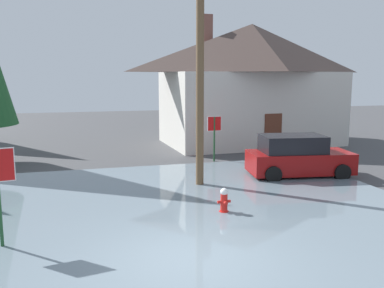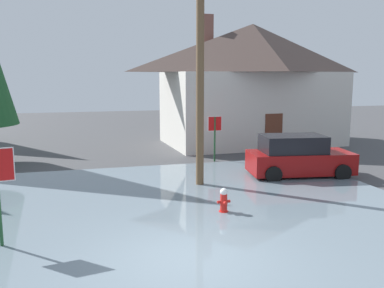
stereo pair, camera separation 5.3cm
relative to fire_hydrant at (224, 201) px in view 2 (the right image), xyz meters
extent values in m
cube|color=#424244|center=(-1.80, -2.77, -0.43)|extent=(80.00, 80.00, 0.10)
cube|color=slate|center=(-0.59, 0.29, -0.34)|extent=(13.41, 13.02, 0.08)
cube|color=silver|center=(-1.17, -4.01, -0.38)|extent=(3.24, 0.59, 0.01)
cylinder|color=red|center=(0.00, 0.00, -0.33)|extent=(0.28, 0.28, 0.09)
cylinder|color=red|center=(0.00, 0.00, -0.03)|extent=(0.20, 0.20, 0.51)
sphere|color=white|center=(0.00, 0.00, 0.28)|extent=(0.22, 0.22, 0.22)
cylinder|color=red|center=(-0.15, 0.00, -0.01)|extent=(0.09, 0.08, 0.08)
cylinder|color=red|center=(0.15, 0.00, -0.01)|extent=(0.09, 0.08, 0.08)
cylinder|color=red|center=(0.00, -0.15, -0.01)|extent=(0.10, 0.09, 0.10)
cylinder|color=brown|center=(0.20, 3.19, 3.85)|extent=(0.28, 0.28, 8.46)
cylinder|color=#1E4C28|center=(2.12, 7.32, 0.67)|extent=(0.08, 0.08, 2.10)
cube|color=white|center=(2.12, 7.32, 1.40)|extent=(0.68, 0.07, 0.68)
cube|color=red|center=(2.12, 7.32, 1.40)|extent=(0.64, 0.08, 0.64)
cube|color=beige|center=(5.89, 11.94, 1.71)|extent=(10.00, 6.00, 4.19)
pyramid|color=#473833|center=(5.89, 11.94, 5.17)|extent=(10.80, 6.48, 2.72)
cube|color=brown|center=(3.41, 12.83, 5.85)|extent=(0.63, 0.63, 2.45)
cube|color=#592D1E|center=(6.01, 9.14, 0.62)|extent=(1.00, 0.10, 2.00)
cube|color=maroon|center=(4.47, 3.60, 0.20)|extent=(4.23, 2.29, 0.82)
cube|color=black|center=(4.15, 3.65, 0.95)|extent=(2.60, 1.86, 0.67)
cylinder|color=black|center=(5.95, 4.28, -0.06)|extent=(0.66, 0.31, 0.64)
cylinder|color=black|center=(5.71, 2.55, -0.06)|extent=(0.66, 0.31, 0.64)
cylinder|color=black|center=(3.23, 4.66, -0.06)|extent=(0.66, 0.31, 0.64)
cylinder|color=black|center=(2.99, 2.92, -0.06)|extent=(0.66, 0.31, 0.64)
camera|label=1|loc=(-3.98, -11.04, 3.59)|focal=39.22mm
camera|label=2|loc=(-3.93, -11.05, 3.59)|focal=39.22mm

